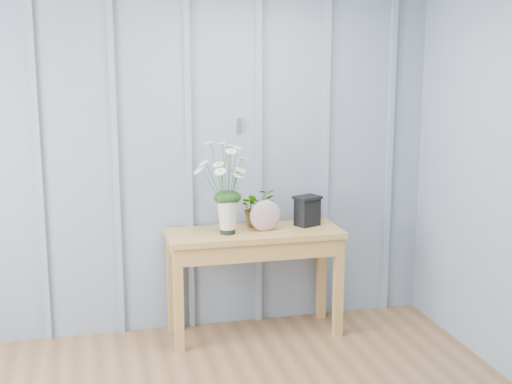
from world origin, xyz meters
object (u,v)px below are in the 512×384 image
object	(u,v)px
sideboard	(254,247)
carved_box	(307,210)
felt_disc_vessel	(265,216)
daisy_vase	(227,175)

from	to	relation	value
sideboard	carved_box	bearing A→B (deg)	7.00
sideboard	carved_box	xyz separation A→B (m)	(0.40, 0.05, 0.22)
sideboard	felt_disc_vessel	distance (m)	0.24
felt_disc_vessel	carved_box	size ratio (longest dim) A/B	1.03
carved_box	sideboard	bearing A→B (deg)	-173.00
daisy_vase	sideboard	bearing A→B (deg)	10.94
sideboard	carved_box	distance (m)	0.46
felt_disc_vessel	daisy_vase	bearing A→B (deg)	178.96
carved_box	daisy_vase	bearing A→B (deg)	-171.69
daisy_vase	felt_disc_vessel	distance (m)	0.40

